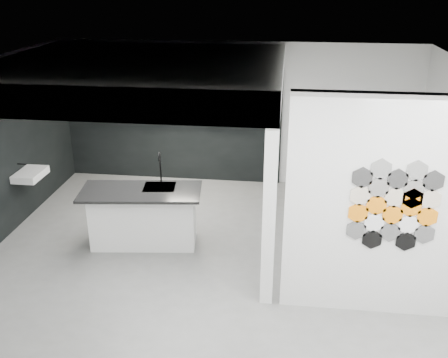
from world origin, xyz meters
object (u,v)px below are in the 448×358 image
at_px(glass_bowl, 243,118).
at_px(glass_vase, 243,117).
at_px(kitchen_island, 143,216).
at_px(stockpot, 108,111).
at_px(kettle, 238,117).
at_px(wall_basin, 30,174).
at_px(utensil_cup, 145,115).
at_px(bottle_dark, 149,113).
at_px(partition_panel, 389,211).

distance_m(glass_bowl, glass_vase, 0.02).
height_order(kitchen_island, stockpot, stockpot).
bearing_deg(kettle, wall_basin, -140.10).
relative_size(kitchen_island, utensil_cup, 20.52).
distance_m(kettle, glass_vase, 0.09).
bearing_deg(bottle_dark, wall_basin, -126.24).
distance_m(wall_basin, glass_vase, 4.01).
relative_size(wall_basin, kettle, 3.78).
relative_size(partition_panel, wall_basin, 4.67).
height_order(partition_panel, glass_bowl, partition_panel).
height_order(kitchen_island, glass_vase, glass_vase).
xyz_separation_m(wall_basin, glass_bowl, (3.39, 2.07, 0.52)).
bearing_deg(glass_vase, bottle_dark, 180.00).
bearing_deg(kettle, stockpot, -172.15).
bearing_deg(glass_vase, kitchen_island, -116.41).
height_order(glass_vase, bottle_dark, bottle_dark).
height_order(glass_bowl, glass_vase, glass_vase).
xyz_separation_m(kitchen_island, kettle, (1.21, 2.63, 0.90)).
bearing_deg(stockpot, partition_panel, -38.99).
xyz_separation_m(bottle_dark, utensil_cup, (-0.08, 0.00, -0.04)).
height_order(partition_panel, kitchen_island, partition_panel).
distance_m(kitchen_island, glass_bowl, 3.06).
height_order(bottle_dark, utensil_cup, bottle_dark).
relative_size(kettle, bottle_dark, 0.92).
relative_size(partition_panel, kettle, 17.64).
bearing_deg(glass_bowl, kitchen_island, -116.41).
height_order(kettle, glass_bowl, kettle).
bearing_deg(kettle, partition_panel, -52.87).
height_order(wall_basin, glass_bowl, glass_bowl).
bearing_deg(utensil_cup, kettle, 0.00).
xyz_separation_m(partition_panel, kitchen_island, (-3.38, 1.24, -0.91)).
relative_size(wall_basin, glass_bowl, 3.97).
xyz_separation_m(partition_panel, glass_vase, (-2.08, 3.87, -0.01)).
distance_m(bottle_dark, utensil_cup, 0.09).
height_order(kitchen_island, utensil_cup, kitchen_island).
distance_m(partition_panel, stockpot, 6.14).
xyz_separation_m(stockpot, bottle_dark, (0.82, 0.00, -0.00)).
bearing_deg(utensil_cup, kitchen_island, -76.07).
bearing_deg(stockpot, kitchen_island, -62.03).
xyz_separation_m(kitchen_island, utensil_cup, (-0.65, 2.63, 0.87)).
xyz_separation_m(kitchen_island, glass_bowl, (1.30, 2.63, 0.88)).
distance_m(kettle, glass_bowl, 0.09).
bearing_deg(partition_panel, kitchen_island, 159.88).
bearing_deg(kitchen_island, wall_basin, 158.26).
xyz_separation_m(wall_basin, utensil_cup, (1.43, 2.07, 0.52)).
bearing_deg(glass_vase, stockpot, 180.00).
xyz_separation_m(partition_panel, utensil_cup, (-4.03, 3.87, -0.03)).
bearing_deg(stockpot, wall_basin, -108.48).
distance_m(stockpot, bottle_dark, 0.82).
xyz_separation_m(partition_panel, bottle_dark, (-3.95, 3.87, 0.01)).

